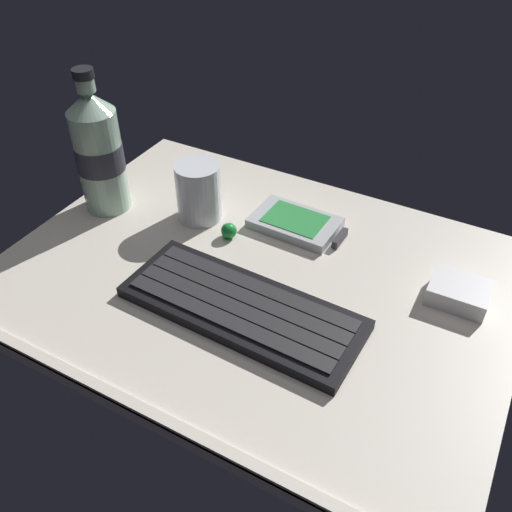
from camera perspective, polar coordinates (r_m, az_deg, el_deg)
ground_plane at (r=71.76cm, az=-0.09°, el=-2.55°), size 64.00×48.00×2.80cm
keyboard at (r=65.73cm, az=-1.46°, el=-5.29°), size 29.38×12.05×1.70cm
handheld_device at (r=78.62cm, az=4.46°, el=3.27°), size 12.97×7.97×1.50cm
juice_cup at (r=79.38cm, az=-5.89°, el=6.37°), size 6.40×6.40×8.50cm
water_bottle at (r=81.75cm, az=-15.83°, el=10.24°), size 6.73×6.73×20.80cm
charger_block at (r=71.28cm, az=20.10°, el=-3.54°), size 7.07×5.69×2.40cm
trackball_mouse at (r=76.64cm, az=-2.80°, el=2.61°), size 2.20×2.20×2.20cm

